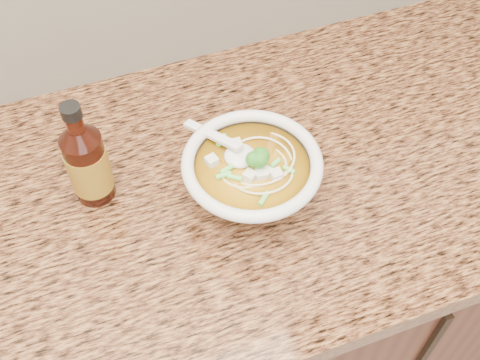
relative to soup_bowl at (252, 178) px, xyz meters
name	(u,v)px	position (x,y,z in m)	size (l,w,h in m)	color
cabinet	(128,334)	(-0.27, 0.06, -0.52)	(4.00, 0.65, 0.86)	#34180F
counter_slab	(88,223)	(-0.27, 0.06, -0.07)	(4.00, 0.68, 0.04)	olive
soup_bowl	(252,178)	(0.00, 0.00, 0.00)	(0.22, 0.24, 0.12)	white
hot_sauce_bottle	(87,163)	(-0.24, 0.10, 0.02)	(0.09, 0.09, 0.20)	#401108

